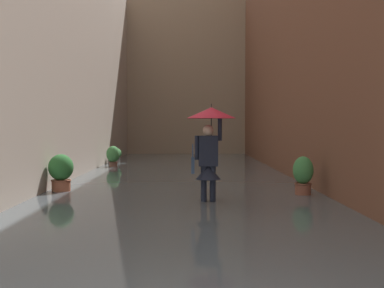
# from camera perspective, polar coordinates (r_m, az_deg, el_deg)

# --- Properties ---
(ground_plane) EXTENTS (60.00, 60.00, 0.00)m
(ground_plane) POSITION_cam_1_polar(r_m,az_deg,el_deg) (13.76, -1.02, -4.52)
(ground_plane) COLOR #605B56
(flood_water) EXTENTS (7.05, 29.02, 0.10)m
(flood_water) POSITION_cam_1_polar(r_m,az_deg,el_deg) (13.76, -1.02, -4.31)
(flood_water) COLOR #515B60
(flood_water) RESTS_ON ground_plane
(building_facade_far) EXTENTS (9.85, 1.80, 8.22)m
(building_facade_far) POSITION_cam_1_polar(r_m,az_deg,el_deg) (26.19, -0.69, 7.71)
(building_facade_far) COLOR gray
(building_facade_far) RESTS_ON ground_plane
(person_wading) EXTENTS (0.99, 0.99, 2.05)m
(person_wading) POSITION_cam_1_polar(r_m,az_deg,el_deg) (9.46, 2.14, 1.04)
(person_wading) COLOR #4C4233
(person_wading) RESTS_ON ground_plane
(potted_plant_mid_right) EXTENTS (0.57, 0.57, 0.96)m
(potted_plant_mid_right) POSITION_cam_1_polar(r_m,az_deg,el_deg) (11.42, -15.45, -3.32)
(potted_plant_mid_right) COLOR #9E563D
(potted_plant_mid_right) RESTS_ON ground_plane
(potted_plant_near_right) EXTENTS (0.49, 0.49, 0.87)m
(potted_plant_near_right) POSITION_cam_1_polar(r_m,az_deg,el_deg) (17.70, -9.45, -1.43)
(potted_plant_near_right) COLOR brown
(potted_plant_near_right) RESTS_ON ground_plane
(potted_plant_mid_left) EXTENTS (0.45, 0.45, 0.94)m
(potted_plant_mid_left) POSITION_cam_1_polar(r_m,az_deg,el_deg) (10.73, 13.18, -3.73)
(potted_plant_mid_left) COLOR brown
(potted_plant_mid_left) RESTS_ON ground_plane
(potted_plant_far_right) EXTENTS (0.45, 0.45, 0.72)m
(potted_plant_far_right) POSITION_cam_1_polar(r_m,az_deg,el_deg) (19.24, -9.12, -1.39)
(potted_plant_far_right) COLOR #66605B
(potted_plant_far_right) RESTS_ON ground_plane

